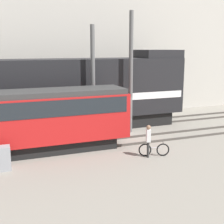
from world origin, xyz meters
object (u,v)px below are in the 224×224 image
at_px(bicycle, 154,150).
at_px(signal_box, 3,158).
at_px(person, 148,138).
at_px(utility_pole_center, 131,73).
at_px(streetcar, 20,119).
at_px(utility_pole_left, 93,82).
at_px(freight_locomotive, 58,94).

height_order(bicycle, signal_box, signal_box).
bearing_deg(signal_box, person, -6.84).
bearing_deg(utility_pole_center, streetcar, -164.67).
bearing_deg(utility_pole_center, person, -103.43).
relative_size(person, signal_box, 1.50).
distance_m(streetcar, utility_pole_left, 5.57).
bearing_deg(person, bicycle, 3.04).
relative_size(bicycle, utility_pole_center, 0.20).
bearing_deg(person, utility_pole_center, 76.57).
height_order(freight_locomotive, utility_pole_center, utility_pole_center).
bearing_deg(freight_locomotive, streetcar, -125.20).
distance_m(bicycle, person, 0.83).
bearing_deg(utility_pole_left, utility_pole_center, 0.00).
distance_m(freight_locomotive, signal_box, 7.69).
relative_size(person, utility_pole_center, 0.22).
bearing_deg(bicycle, freight_locomotive, 118.39).
xyz_separation_m(bicycle, signal_box, (-7.84, 0.87, 0.24)).
relative_size(streetcar, utility_pole_left, 1.67).
relative_size(utility_pole_left, utility_pole_center, 0.88).
xyz_separation_m(person, utility_pole_left, (-1.51, 5.05, 2.56)).
height_order(utility_pole_left, utility_pole_center, utility_pole_center).
bearing_deg(freight_locomotive, signal_box, -122.61).
distance_m(freight_locomotive, person, 8.09).
relative_size(freight_locomotive, utility_pole_left, 2.59).
distance_m(streetcar, signal_box, 2.72).
distance_m(bicycle, signal_box, 7.89).
relative_size(streetcar, person, 6.78).
bearing_deg(utility_pole_left, signal_box, -145.09).
xyz_separation_m(utility_pole_left, utility_pole_center, (2.72, 0.00, 0.48)).
bearing_deg(bicycle, utility_pole_left, 110.60).
xyz_separation_m(streetcar, utility_pole_left, (4.90, 2.09, 1.63)).
bearing_deg(utility_pole_left, streetcar, -156.92).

